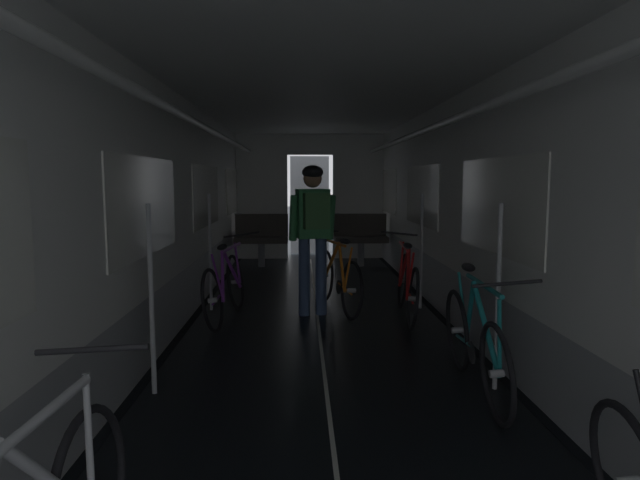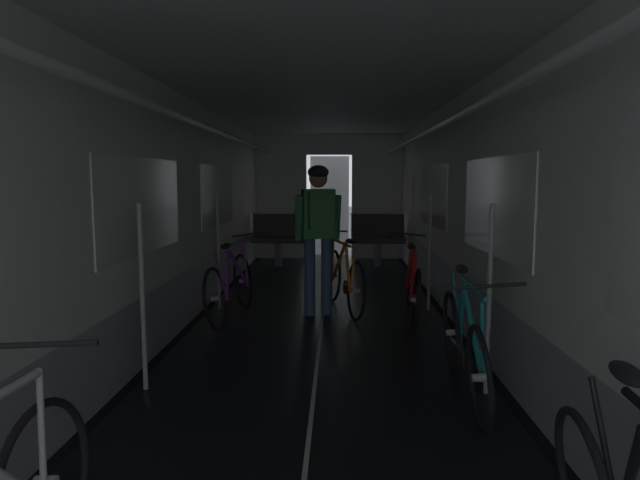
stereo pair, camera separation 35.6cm
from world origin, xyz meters
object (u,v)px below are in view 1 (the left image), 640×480
at_px(bicycle_red, 407,285).
at_px(bicycle_orange_in_aisle, 337,278).
at_px(bicycle_purple, 225,286).
at_px(person_cyclist_aisle, 313,223).
at_px(bench_seat_far_right, 360,235).
at_px(bicycle_teal, 475,342).
at_px(bench_seat_far_left, 261,235).

bearing_deg(bicycle_red, bicycle_orange_in_aisle, 150.52).
bearing_deg(bicycle_orange_in_aisle, bicycle_purple, -161.71).
bearing_deg(bicycle_red, person_cyclist_aisle, 170.67).
distance_m(bench_seat_far_right, bicycle_orange_in_aisle, 3.48).
bearing_deg(bicycle_teal, bicycle_orange_in_aisle, 107.68).
height_order(bench_seat_far_right, bicycle_orange_in_aisle, bench_seat_far_right).
bearing_deg(bicycle_orange_in_aisle, bicycle_teal, -72.32).
distance_m(bicycle_teal, bicycle_orange_in_aisle, 2.76).
bearing_deg(bench_seat_far_right, bicycle_orange_in_aisle, -100.78).
bearing_deg(bicycle_purple, bicycle_teal, -46.15).
xyz_separation_m(bicycle_red, bicycle_teal, (0.07, -2.20, 0.00)).
xyz_separation_m(bicycle_red, bicycle_purple, (-2.05, 0.01, -0.00)).
height_order(bicycle_red, bicycle_teal, bicycle_red).
xyz_separation_m(bicycle_teal, bicycle_orange_in_aisle, (-0.84, 2.63, 0.00)).
bearing_deg(bicycle_red, bench_seat_far_left, 116.47).
relative_size(bench_seat_far_left, bicycle_red, 0.58).
height_order(bicycle_teal, person_cyclist_aisle, person_cyclist_aisle).
height_order(bicycle_red, bicycle_purple, bicycle_purple).
bearing_deg(bench_seat_far_right, bench_seat_far_left, 180.00).
bearing_deg(bicycle_teal, bench_seat_far_right, 91.78).
bearing_deg(bicycle_purple, person_cyclist_aisle, 9.47).
xyz_separation_m(bench_seat_far_left, bicycle_teal, (1.99, -6.04, -0.18)).
height_order(bench_seat_far_left, person_cyclist_aisle, person_cyclist_aisle).
height_order(bicycle_purple, person_cyclist_aisle, person_cyclist_aisle).
distance_m(bicycle_purple, person_cyclist_aisle, 1.22).
xyz_separation_m(bicycle_purple, bicycle_orange_in_aisle, (1.28, 0.42, 0.00)).
xyz_separation_m(person_cyclist_aisle, bicycle_orange_in_aisle, (0.29, 0.26, -0.69)).
distance_m(bench_seat_far_left, bicycle_orange_in_aisle, 3.61).
bearing_deg(person_cyclist_aisle, bicycle_purple, -170.53).
relative_size(bench_seat_far_right, bicycle_orange_in_aisle, 0.59).
relative_size(bicycle_purple, bicycle_orange_in_aisle, 1.02).
bearing_deg(bicycle_purple, bicycle_red, -0.25).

